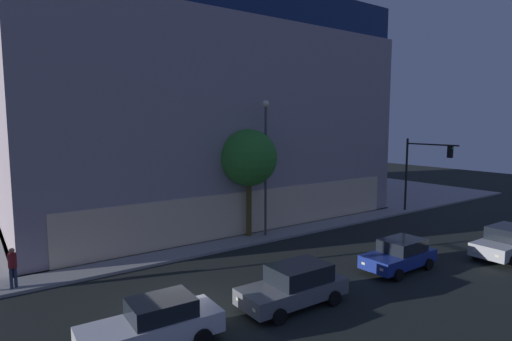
% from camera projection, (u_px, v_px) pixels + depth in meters
% --- Properties ---
extents(ground_plane, '(120.00, 120.00, 0.00)m').
position_uv_depth(ground_plane, '(184.00, 313.00, 16.31)').
color(ground_plane, black).
extents(sidewalk_corner, '(80.00, 60.00, 0.15)m').
position_uv_depth(sidewalk_corner, '(43.00, 191.00, 45.37)').
color(sidewalk_corner, gray).
rests_on(sidewalk_corner, ground).
extents(modern_building, '(28.68, 25.28, 17.08)m').
position_uv_depth(modern_building, '(176.00, 113.00, 37.15)').
color(modern_building, '#4C4C51').
rests_on(modern_building, ground).
extents(traffic_light_far_corner, '(0.51, 4.70, 6.13)m').
position_uv_depth(traffic_light_far_corner, '(422.00, 163.00, 33.55)').
color(traffic_light_far_corner, black).
rests_on(traffic_light_far_corner, sidewalk_corner).
extents(street_lamp_sidewalk, '(0.44, 0.44, 8.85)m').
position_uv_depth(street_lamp_sidewalk, '(266.00, 153.00, 26.61)').
color(street_lamp_sidewalk, '#424242').
rests_on(street_lamp_sidewalk, sidewalk_corner).
extents(sidewalk_tree, '(3.70, 3.70, 7.02)m').
position_uv_depth(sidewalk_tree, '(249.00, 158.00, 26.57)').
color(sidewalk_tree, brown).
rests_on(sidewalk_tree, sidewalk_corner).
extents(pedestrian_waiting, '(0.36, 0.36, 1.84)m').
position_uv_depth(pedestrian_waiting, '(12.00, 264.00, 18.36)').
color(pedestrian_waiting, '#2D3851').
rests_on(pedestrian_waiting, sidewalk_corner).
extents(car_white, '(4.74, 2.09, 1.67)m').
position_uv_depth(car_white, '(154.00, 324.00, 13.69)').
color(car_white, silver).
rests_on(car_white, ground).
extents(car_grey, '(4.67, 2.19, 1.69)m').
position_uv_depth(car_grey, '(295.00, 285.00, 16.98)').
color(car_grey, slate).
rests_on(car_grey, ground).
extents(car_blue, '(4.21, 2.09, 1.58)m').
position_uv_depth(car_blue, '(399.00, 255.00, 21.13)').
color(car_blue, navy).
rests_on(car_blue, ground).
extents(car_silver, '(4.56, 2.18, 1.75)m').
position_uv_depth(car_silver, '(507.00, 242.00, 23.04)').
color(car_silver, '#B7BABF').
rests_on(car_silver, ground).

